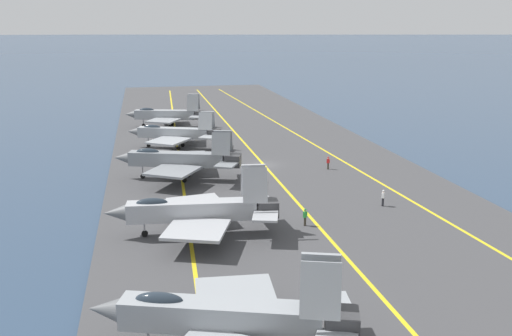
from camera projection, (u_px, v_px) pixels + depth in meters
name	position (u px, v px, depth m)	size (l,w,h in m)	color
ground_plane	(264.00, 167.00, 76.46)	(2000.00, 2000.00, 0.00)	#2D425B
carrier_deck	(264.00, 166.00, 76.40)	(203.10, 42.40, 0.40)	#424244
deck_stripe_foul_line	(342.00, 161.00, 78.67)	(182.79, 0.36, 0.01)	yellow
deck_stripe_centerline	(264.00, 165.00, 76.35)	(182.79, 0.36, 0.01)	yellow
deck_stripe_edge_line	(181.00, 169.00, 74.03)	(182.79, 0.36, 0.01)	yellow
parked_jet_nearest	(226.00, 317.00, 32.37)	(13.58, 16.53, 6.44)	#93999E
parked_jet_second	(196.00, 210.00, 50.45)	(13.19, 16.27, 6.58)	#A8AAAF
parked_jet_third	(179.00, 159.00, 68.43)	(13.43, 16.45, 6.38)	gray
parked_jet_fourth	(176.00, 133.00, 85.79)	(13.56, 15.39, 6.01)	#9EA3A8
parked_jet_fifth	(167.00, 115.00, 103.77)	(12.44, 15.61, 6.33)	#93999E
crew_white_vest	(383.00, 197.00, 58.81)	(0.45, 0.45, 1.84)	#232328
crew_green_vest	(305.00, 216.00, 53.10)	(0.44, 0.46, 1.76)	#383328
crew_brown_vest	(255.00, 175.00, 67.86)	(0.30, 0.41, 1.66)	#383328
crew_red_vest	(328.00, 162.00, 73.78)	(0.44, 0.46, 1.74)	#383328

